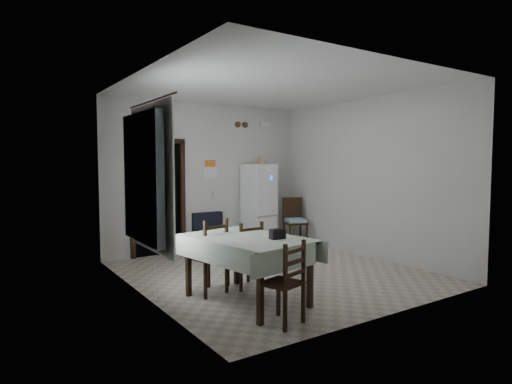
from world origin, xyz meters
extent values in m
plane|color=#BEAE9B|center=(0.00, 0.00, 0.00)|extent=(4.50, 4.50, 0.00)
cube|color=black|center=(-1.05, 2.46, 1.05)|extent=(0.90, 0.45, 2.10)
cube|color=black|center=(-1.54, 2.22, 1.05)|extent=(0.08, 0.10, 2.18)
cube|color=black|center=(-0.56, 2.22, 1.05)|extent=(0.08, 0.10, 2.18)
cube|color=black|center=(-1.05, 2.22, 2.14)|extent=(1.06, 0.10, 0.08)
cube|color=silver|center=(-2.15, -0.20, 1.55)|extent=(0.10, 1.20, 1.60)
cube|color=silver|center=(-2.04, -0.20, 1.55)|extent=(0.02, 1.45, 1.85)
cylinder|color=black|center=(-2.03, -0.20, 2.50)|extent=(0.02, 1.60, 0.02)
cube|color=white|center=(0.05, 2.24, 1.62)|extent=(0.28, 0.02, 0.40)
cube|color=orange|center=(0.05, 2.23, 1.72)|extent=(0.24, 0.01, 0.14)
cube|color=beige|center=(0.15, 2.24, 1.10)|extent=(0.08, 0.02, 0.12)
cylinder|color=brown|center=(0.70, 2.23, 2.52)|extent=(0.12, 0.03, 0.12)
cylinder|color=brown|center=(0.88, 2.23, 2.52)|extent=(0.12, 0.03, 0.12)
cube|color=white|center=(1.35, 2.21, 2.55)|extent=(0.25, 0.07, 0.09)
cone|color=tan|center=(1.10, 1.97, 1.80)|extent=(0.26, 0.26, 0.19)
cube|color=black|center=(-0.86, -1.26, 0.88)|extent=(0.19, 0.12, 0.12)
camera|label=1|loc=(-3.90, -5.39, 1.75)|focal=30.00mm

